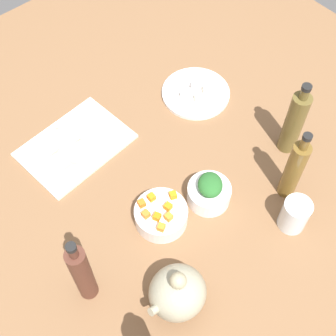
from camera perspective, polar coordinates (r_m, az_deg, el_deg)
tabletop at (r=136.31cm, az=0.00°, el=-1.49°), size 190.00×190.00×3.00cm
cutting_board at (r=143.58cm, az=-11.24°, el=2.73°), size 33.00×24.85×1.00cm
plate_tofu at (r=154.29cm, az=3.40°, el=9.13°), size 22.15×22.15×1.20cm
bowl_greens at (r=129.50cm, az=5.02°, el=-3.16°), size 12.06×12.06×5.58cm
bowl_carrots at (r=125.96cm, az=-0.85°, el=-5.80°), size 14.37×14.37×5.33cm
teapot at (r=113.56cm, az=1.15°, el=-14.94°), size 15.65×13.45×16.47cm
bottle_1 at (r=111.26cm, az=-10.45°, el=-12.54°), size 4.66×4.66×27.19cm
bottle_2 at (r=127.72cm, az=15.13°, el=-0.17°), size 4.81×4.81×25.99cm
bottle_3 at (r=136.96cm, az=15.16°, el=5.40°), size 5.42×5.42×26.20cm
drinking_glass_0 at (r=127.78cm, az=15.21°, el=-5.50°), size 7.46×7.46×10.13cm
carrot_cube_0 at (r=122.20cm, az=-2.72°, el=-5.67°), size 1.81×1.81×1.80cm
carrot_cube_1 at (r=123.12cm, az=0.01°, el=-4.74°), size 2.12×2.12×1.80cm
carrot_cube_2 at (r=123.78cm, az=-3.24°, el=-4.34°), size 2.12×2.12×1.80cm
carrot_cube_3 at (r=120.40cm, az=-0.83°, el=-7.25°), size 2.42×2.42×1.80cm
carrot_cube_4 at (r=121.78cm, az=-1.35°, el=-5.96°), size 2.39×2.39×1.80cm
carrot_cube_5 at (r=124.57cm, az=-2.03°, el=-3.59°), size 1.91×1.91×1.80cm
carrot_cube_6 at (r=121.71cm, az=0.08°, el=-6.00°), size 1.92×1.92×1.80cm
carrot_cube_7 at (r=124.83cm, az=0.62°, el=-3.33°), size 2.34×2.34×1.80cm
chopped_greens_mound at (r=125.38cm, az=5.18°, el=-2.06°), size 10.28×10.38×4.03cm
tofu_cube_0 at (r=154.31cm, az=3.31°, el=10.08°), size 3.05×3.05×2.20cm
tofu_cube_1 at (r=151.62cm, az=2.05°, el=9.06°), size 2.95×2.95×2.20cm
tofu_cube_2 at (r=150.69cm, az=3.70°, el=8.56°), size 3.02×3.02×2.20cm
tofu_cube_3 at (r=153.30cm, az=4.73°, el=9.55°), size 3.08×3.08×2.20cm
dumpling_0 at (r=145.40cm, az=-8.28°, el=5.67°), size 5.43×5.49×3.00cm
dumpling_1 at (r=140.12cm, az=-13.22°, el=1.53°), size 8.06×8.07×2.83cm
dumpling_2 at (r=137.40cm, az=-11.62°, el=0.15°), size 6.26×5.95×2.10cm
dumpling_3 at (r=141.33cm, az=-10.67°, el=3.00°), size 7.05×7.01×2.90cm
dumpling_4 at (r=145.98cm, az=-13.18°, el=4.42°), size 4.83×4.64×2.07cm
dumpling_5 at (r=146.18cm, az=-10.83°, el=5.44°), size 6.60×6.48×2.88cm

